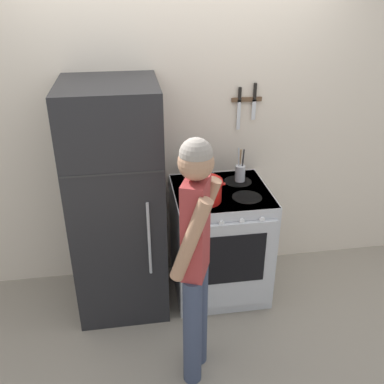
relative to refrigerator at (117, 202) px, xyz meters
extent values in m
plane|color=gray|center=(0.49, 0.36, -0.88)|extent=(14.00, 14.00, 0.00)
cube|color=beige|center=(0.49, 0.39, 0.39)|extent=(10.00, 0.06, 2.55)
cube|color=black|center=(0.00, 0.00, 0.00)|extent=(0.66, 0.71, 1.77)
cube|color=#2D2D2D|center=(0.00, -0.36, 0.39)|extent=(0.65, 0.01, 0.01)
cylinder|color=#B2B5BA|center=(0.21, -0.37, -0.11)|extent=(0.02, 0.02, 0.57)
cube|color=silver|center=(0.79, 0.01, -0.43)|extent=(0.73, 0.69, 0.92)
cube|color=black|center=(0.79, 0.01, 0.02)|extent=(0.72, 0.68, 0.02)
cube|color=black|center=(0.79, -0.31, -0.44)|extent=(0.63, 0.05, 0.70)
cylinder|color=black|center=(0.62, -0.13, 0.03)|extent=(0.22, 0.22, 0.01)
cylinder|color=black|center=(0.95, -0.13, 0.03)|extent=(0.22, 0.22, 0.01)
cylinder|color=black|center=(0.62, 0.15, 0.03)|extent=(0.22, 0.22, 0.01)
cylinder|color=black|center=(0.95, 0.15, 0.03)|extent=(0.22, 0.22, 0.01)
cylinder|color=silver|center=(0.57, -0.35, -0.04)|extent=(0.04, 0.02, 0.04)
cylinder|color=silver|center=(0.71, -0.35, -0.04)|extent=(0.04, 0.02, 0.04)
cylinder|color=silver|center=(0.86, -0.35, -0.04)|extent=(0.04, 0.02, 0.04)
cylinder|color=silver|center=(1.01, -0.35, -0.04)|extent=(0.04, 0.02, 0.04)
cube|color=silver|center=(0.79, -0.35, -0.42)|extent=(0.67, 0.03, 0.74)
cube|color=black|center=(0.79, -0.37, -0.34)|extent=(0.51, 0.01, 0.41)
cylinder|color=red|center=(0.62, -0.13, 0.11)|extent=(0.27, 0.27, 0.14)
cylinder|color=red|center=(0.62, -0.13, 0.19)|extent=(0.28, 0.28, 0.02)
sphere|color=black|center=(0.62, -0.13, 0.21)|extent=(0.03, 0.03, 0.03)
cylinder|color=red|center=(0.48, -0.13, 0.16)|extent=(0.03, 0.02, 0.02)
cylinder|color=red|center=(0.77, -0.13, 0.16)|extent=(0.03, 0.02, 0.02)
cylinder|color=silver|center=(0.63, 0.15, 0.09)|extent=(0.18, 0.18, 0.11)
cone|color=silver|center=(0.63, 0.15, 0.15)|extent=(0.18, 0.18, 0.03)
sphere|color=black|center=(0.63, 0.15, 0.18)|extent=(0.02, 0.02, 0.02)
cone|color=silver|center=(0.72, 0.15, 0.10)|extent=(0.10, 0.03, 0.08)
torus|color=black|center=(0.63, 0.15, 0.20)|extent=(0.14, 0.01, 0.14)
cylinder|color=#B7BABF|center=(0.97, 0.16, 0.10)|extent=(0.08, 0.08, 0.13)
cylinder|color=#9E7547|center=(0.97, 0.18, 0.18)|extent=(0.02, 0.02, 0.23)
cylinder|color=#232326|center=(0.99, 0.15, 0.18)|extent=(0.02, 0.02, 0.24)
cylinder|color=#B2B5BA|center=(0.96, 0.16, 0.18)|extent=(0.02, 0.05, 0.25)
cylinder|color=#38425B|center=(0.42, -0.89, -0.48)|extent=(0.12, 0.12, 0.81)
cylinder|color=#38425B|center=(0.48, -0.74, -0.48)|extent=(0.12, 0.12, 0.81)
cube|color=#9E3333|center=(0.45, -0.82, 0.23)|extent=(0.20, 0.26, 0.61)
cylinder|color=#A87A5B|center=(0.41, -0.93, 0.23)|extent=(0.26, 0.17, 0.54)
cylinder|color=#A87A5B|center=(0.50, -0.70, 0.23)|extent=(0.26, 0.17, 0.54)
sphere|color=#A87A5B|center=(0.45, -0.82, 0.63)|extent=(0.20, 0.20, 0.20)
sphere|color=gray|center=(0.45, -0.82, 0.68)|extent=(0.18, 0.18, 0.18)
cube|color=brown|center=(1.05, 0.34, 0.64)|extent=(0.24, 0.02, 0.03)
cube|color=silver|center=(0.99, 0.34, 0.52)|extent=(0.03, 0.00, 0.24)
cube|color=black|center=(0.99, 0.33, 0.69)|extent=(0.02, 0.02, 0.10)
cube|color=silver|center=(1.11, 0.34, 0.56)|extent=(0.03, 0.00, 0.16)
cube|color=black|center=(1.11, 0.33, 0.70)|extent=(0.02, 0.02, 0.13)
camera|label=1|loc=(0.12, -2.84, 1.50)|focal=40.00mm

